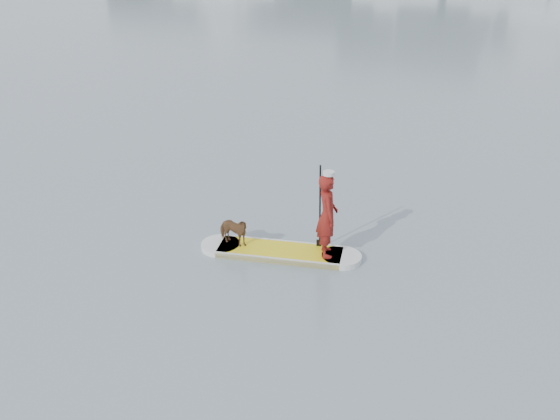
% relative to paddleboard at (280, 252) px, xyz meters
% --- Properties ---
extents(ground, '(140.00, 140.00, 0.00)m').
position_rel_paddleboard_xyz_m(ground, '(-0.80, 0.80, -0.06)').
color(ground, slate).
rests_on(ground, ground).
extents(paddleboard, '(3.23, 1.38, 0.12)m').
position_rel_paddleboard_xyz_m(paddleboard, '(0.00, 0.00, 0.00)').
color(paddleboard, yellow).
rests_on(paddleboard, ground).
extents(paddler, '(0.66, 0.74, 1.70)m').
position_rel_paddleboard_xyz_m(paddler, '(0.91, 0.22, 0.91)').
color(paddler, maroon).
rests_on(paddler, paddleboard).
extents(white_cap, '(0.22, 0.22, 0.07)m').
position_rel_paddleboard_xyz_m(white_cap, '(0.91, 0.22, 1.80)').
color(white_cap, silver).
rests_on(white_cap, paddler).
extents(dog, '(0.78, 0.41, 0.63)m').
position_rel_paddleboard_xyz_m(dog, '(-0.94, -0.22, 0.37)').
color(dog, brown).
rests_on(dog, paddleboard).
extents(paddle, '(0.10, 0.30, 2.00)m').
position_rel_paddleboard_xyz_m(paddle, '(0.66, 0.46, 0.74)').
color(paddle, black).
rests_on(paddle, ground).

